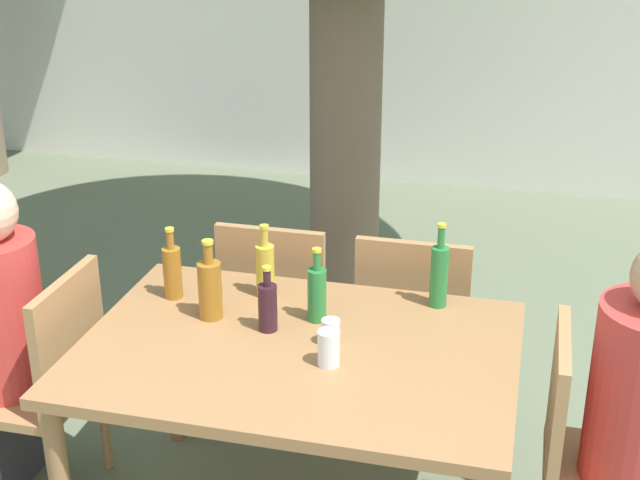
{
  "coord_description": "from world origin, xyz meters",
  "views": [
    {
      "loc": [
        0.68,
        -2.43,
        2.18
      ],
      "look_at": [
        0.0,
        0.3,
        1.01
      ],
      "focal_mm": 50.0,
      "sensor_mm": 36.0,
      "label": 1
    }
  ],
  "objects_px": {
    "dining_table_front": "(298,367)",
    "wine_bottle_2": "(268,306)",
    "drinking_glass_1": "(329,348)",
    "green_bottle_3": "(439,274)",
    "oil_cruet_5": "(265,269)",
    "amber_bottle_1": "(172,271)",
    "green_bottle_4": "(317,293)",
    "patio_chair_1": "(589,453)",
    "drinking_glass_0": "(331,332)",
    "patio_chair_0": "(46,376)",
    "patio_chair_3": "(414,322)",
    "amber_bottle_0": "(210,288)",
    "patio_chair_2": "(279,306)"
  },
  "relations": [
    {
      "from": "dining_table_front",
      "to": "wine_bottle_2",
      "type": "height_order",
      "value": "wine_bottle_2"
    },
    {
      "from": "drinking_glass_1",
      "to": "green_bottle_3",
      "type": "bearing_deg",
      "value": 60.42
    },
    {
      "from": "green_bottle_3",
      "to": "oil_cruet_5",
      "type": "height_order",
      "value": "green_bottle_3"
    },
    {
      "from": "amber_bottle_1",
      "to": "green_bottle_3",
      "type": "height_order",
      "value": "green_bottle_3"
    },
    {
      "from": "dining_table_front",
      "to": "wine_bottle_2",
      "type": "relative_size",
      "value": 6.09
    },
    {
      "from": "dining_table_front",
      "to": "green_bottle_4",
      "type": "bearing_deg",
      "value": 85.09
    },
    {
      "from": "dining_table_front",
      "to": "amber_bottle_1",
      "type": "xyz_separation_m",
      "value": [
        -0.53,
        0.24,
        0.18
      ]
    },
    {
      "from": "patio_chair_1",
      "to": "drinking_glass_0",
      "type": "height_order",
      "value": "patio_chair_1"
    },
    {
      "from": "dining_table_front",
      "to": "patio_chair_0",
      "type": "height_order",
      "value": "patio_chair_0"
    },
    {
      "from": "wine_bottle_2",
      "to": "patio_chair_0",
      "type": "bearing_deg",
      "value": -174.08
    },
    {
      "from": "amber_bottle_1",
      "to": "dining_table_front",
      "type": "bearing_deg",
      "value": -24.33
    },
    {
      "from": "patio_chair_1",
      "to": "dining_table_front",
      "type": "bearing_deg",
      "value": 90.0
    },
    {
      "from": "oil_cruet_5",
      "to": "wine_bottle_2",
      "type": "bearing_deg",
      "value": -71.01
    },
    {
      "from": "wine_bottle_2",
      "to": "patio_chair_3",
      "type": "bearing_deg",
      "value": 57.75
    },
    {
      "from": "green_bottle_3",
      "to": "green_bottle_4",
      "type": "distance_m",
      "value": 0.44
    },
    {
      "from": "amber_bottle_0",
      "to": "drinking_glass_0",
      "type": "height_order",
      "value": "amber_bottle_0"
    },
    {
      "from": "dining_table_front",
      "to": "patio_chair_3",
      "type": "relative_size",
      "value": 1.56
    },
    {
      "from": "green_bottle_4",
      "to": "oil_cruet_5",
      "type": "distance_m",
      "value": 0.27
    },
    {
      "from": "green_bottle_4",
      "to": "drinking_glass_0",
      "type": "distance_m",
      "value": 0.18
    },
    {
      "from": "drinking_glass_0",
      "to": "drinking_glass_1",
      "type": "xyz_separation_m",
      "value": [
        0.02,
        -0.13,
        0.02
      ]
    },
    {
      "from": "amber_bottle_0",
      "to": "green_bottle_4",
      "type": "bearing_deg",
      "value": 10.96
    },
    {
      "from": "patio_chair_0",
      "to": "amber_bottle_1",
      "type": "distance_m",
      "value": 0.59
    },
    {
      "from": "patio_chair_0",
      "to": "green_bottle_3",
      "type": "height_order",
      "value": "green_bottle_3"
    },
    {
      "from": "oil_cruet_5",
      "to": "patio_chair_1",
      "type": "bearing_deg",
      "value": -16.13
    },
    {
      "from": "patio_chair_1",
      "to": "green_bottle_3",
      "type": "height_order",
      "value": "green_bottle_3"
    },
    {
      "from": "patio_chair_3",
      "to": "green_bottle_4",
      "type": "xyz_separation_m",
      "value": [
        -0.27,
        -0.54,
        0.35
      ]
    },
    {
      "from": "amber_bottle_1",
      "to": "drinking_glass_0",
      "type": "bearing_deg",
      "value": -17.42
    },
    {
      "from": "drinking_glass_0",
      "to": "patio_chair_3",
      "type": "bearing_deg",
      "value": 75.21
    },
    {
      "from": "green_bottle_3",
      "to": "oil_cruet_5",
      "type": "bearing_deg",
      "value": -173.54
    },
    {
      "from": "dining_table_front",
      "to": "green_bottle_3",
      "type": "distance_m",
      "value": 0.6
    },
    {
      "from": "amber_bottle_1",
      "to": "wine_bottle_2",
      "type": "distance_m",
      "value": 0.43
    },
    {
      "from": "patio_chair_2",
      "to": "green_bottle_4",
      "type": "height_order",
      "value": "green_bottle_4"
    },
    {
      "from": "patio_chair_2",
      "to": "drinking_glass_1",
      "type": "xyz_separation_m",
      "value": [
        0.41,
        -0.82,
        0.31
      ]
    },
    {
      "from": "patio_chair_3",
      "to": "oil_cruet_5",
      "type": "height_order",
      "value": "oil_cruet_5"
    },
    {
      "from": "oil_cruet_5",
      "to": "drinking_glass_1",
      "type": "relative_size",
      "value": 2.34
    },
    {
      "from": "patio_chair_3",
      "to": "dining_table_front",
      "type": "bearing_deg",
      "value": 68.86
    },
    {
      "from": "dining_table_front",
      "to": "oil_cruet_5",
      "type": "xyz_separation_m",
      "value": [
        -0.21,
        0.33,
        0.19
      ]
    },
    {
      "from": "patio_chair_1",
      "to": "green_bottle_4",
      "type": "height_order",
      "value": "green_bottle_4"
    },
    {
      "from": "amber_bottle_1",
      "to": "drinking_glass_1",
      "type": "height_order",
      "value": "amber_bottle_1"
    },
    {
      "from": "patio_chair_1",
      "to": "patio_chair_3",
      "type": "xyz_separation_m",
      "value": [
        -0.65,
        0.73,
        0.0
      ]
    },
    {
      "from": "drinking_glass_0",
      "to": "drinking_glass_1",
      "type": "bearing_deg",
      "value": -79.24
    },
    {
      "from": "green_bottle_3",
      "to": "dining_table_front",
      "type": "bearing_deg",
      "value": -135.12
    },
    {
      "from": "dining_table_front",
      "to": "drinking_glass_0",
      "type": "bearing_deg",
      "value": 22.45
    },
    {
      "from": "amber_bottle_0",
      "to": "drinking_glass_0",
      "type": "distance_m",
      "value": 0.45
    },
    {
      "from": "patio_chair_2",
      "to": "patio_chair_3",
      "type": "distance_m",
      "value": 0.56
    },
    {
      "from": "patio_chair_2",
      "to": "green_bottle_3",
      "type": "height_order",
      "value": "green_bottle_3"
    },
    {
      "from": "patio_chair_1",
      "to": "oil_cruet_5",
      "type": "relative_size",
      "value": 3.32
    },
    {
      "from": "dining_table_front",
      "to": "patio_chair_2",
      "type": "distance_m",
      "value": 0.8
    },
    {
      "from": "patio_chair_3",
      "to": "drinking_glass_0",
      "type": "height_order",
      "value": "patio_chair_3"
    },
    {
      "from": "patio_chair_3",
      "to": "wine_bottle_2",
      "type": "bearing_deg",
      "value": 57.75
    }
  ]
}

